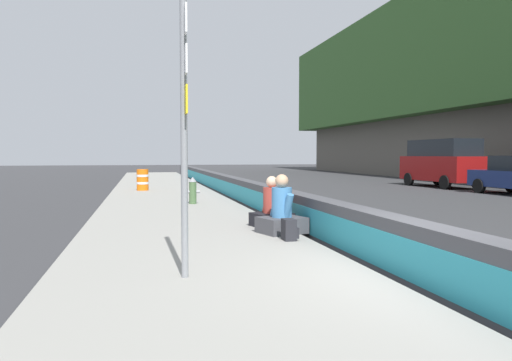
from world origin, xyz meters
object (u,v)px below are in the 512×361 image
Objects in this scene: seated_person_foreground at (282,215)px; backpack at (289,230)px; construction_barrel at (143,180)px; seated_person_middle at (272,211)px; fire_hydrant at (193,190)px; route_sign_post at (184,116)px; parked_car_fourth at (442,162)px.

seated_person_foreground is 3.01× the size of backpack.
construction_barrel is (13.00, 2.75, 0.10)m from seated_person_foreground.
seated_person_middle is 12.37m from construction_barrel.
seated_person_foreground is 1.27× the size of construction_barrel.
backpack is at bearing -171.65° from fire_hydrant.
route_sign_post is 9.00× the size of backpack.
route_sign_post is 2.99× the size of seated_person_foreground.
fire_hydrant is 0.17× the size of parked_car_fourth.
seated_person_foreground is 0.89m from backpack.
fire_hydrant reaches higher than backpack.
backpack is (2.35, -2.14, -1.90)m from route_sign_post.
fire_hydrant is at bearing -6.39° from route_sign_post.
backpack is (-7.27, -1.07, -0.25)m from fire_hydrant.
parked_car_fourth reaches higher than seated_person_middle.
construction_barrel is 0.18× the size of parked_car_fourth.
seated_person_middle reaches higher than fire_hydrant.
backpack is at bearing -169.19° from construction_barrel.
seated_person_middle is at bearing -4.44° from backpack.
seated_person_middle is at bearing -2.51° from seated_person_foreground.
parked_car_fourth is (14.60, -13.04, 1.02)m from backpack.
fire_hydrant is 2.20× the size of backpack.
seated_person_middle is 0.22× the size of parked_car_fourth.
construction_barrel is at bearing 92.72° from parked_car_fourth.
route_sign_post reaches higher than backpack.
route_sign_post is at bearing 138.17° from parked_car_fourth.
seated_person_foreground is at bearing 136.73° from parked_car_fourth.
seated_person_middle reaches higher than backpack.
seated_person_middle is 18.19m from parked_car_fourth.
route_sign_post is at bearing 137.69° from backpack.
route_sign_post is 0.70× the size of parked_car_fourth.
parked_car_fourth is (13.74, -12.94, 0.84)m from seated_person_foreground.
seated_person_foreground is (3.22, -2.24, -1.72)m from route_sign_post.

